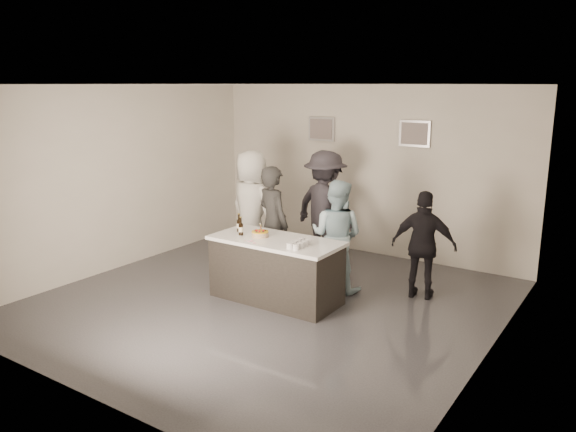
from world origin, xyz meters
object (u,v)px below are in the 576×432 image
(beer_bottle_b, at_px, (241,226))
(person_guest_left, at_px, (252,209))
(person_main_blue, at_px, (336,236))
(person_guest_right, at_px, (424,245))
(person_guest_back, at_px, (325,208))
(cake, at_px, (260,234))
(bar_counter, at_px, (276,270))
(person_main_black, at_px, (273,223))
(beer_bottle_a, at_px, (239,223))

(beer_bottle_b, height_order, person_guest_left, person_guest_left)
(person_main_blue, height_order, person_guest_left, person_guest_left)
(person_guest_right, xyz_separation_m, person_guest_back, (-1.98, 0.63, 0.19))
(cake, distance_m, person_guest_back, 1.90)
(person_main_blue, bearing_deg, beer_bottle_b, 37.45)
(bar_counter, height_order, cake, cake)
(beer_bottle_b, distance_m, person_main_blue, 1.42)
(person_guest_right, bearing_deg, person_main_black, 2.70)
(cake, relative_size, person_guest_back, 0.13)
(cake, distance_m, person_guest_left, 1.45)
(bar_counter, relative_size, person_main_blue, 1.12)
(beer_bottle_b, distance_m, person_guest_right, 2.61)
(cake, relative_size, beer_bottle_b, 0.93)
(beer_bottle_b, relative_size, person_main_blue, 0.16)
(beer_bottle_a, relative_size, person_main_black, 0.14)
(beer_bottle_b, distance_m, person_main_black, 0.83)
(beer_bottle_b, xyz_separation_m, person_main_black, (-0.01, 0.82, -0.13))
(person_main_black, xyz_separation_m, person_main_blue, (1.04, 0.14, -0.07))
(cake, relative_size, person_guest_right, 0.16)
(bar_counter, relative_size, person_main_black, 1.03)
(person_guest_left, bearing_deg, person_main_black, 168.19)
(cake, xyz_separation_m, person_guest_right, (1.94, 1.27, -0.16))
(cake, bearing_deg, bar_counter, 4.98)
(bar_counter, bearing_deg, beer_bottle_a, 176.11)
(cake, height_order, person_guest_right, person_guest_right)
(person_main_blue, bearing_deg, person_main_black, 1.99)
(beer_bottle_a, xyz_separation_m, person_guest_back, (0.39, 1.83, -0.06))
(person_main_black, bearing_deg, beer_bottle_a, 100.26)
(person_main_blue, xyz_separation_m, person_guest_back, (-0.79, 1.03, 0.14))
(person_guest_left, bearing_deg, person_guest_right, -161.47)
(bar_counter, distance_m, person_main_black, 1.01)
(person_guest_back, bearing_deg, beer_bottle_a, 92.38)
(bar_counter, xyz_separation_m, cake, (-0.26, -0.02, 0.49))
(beer_bottle_a, distance_m, person_main_black, 0.70)
(person_guest_right, bearing_deg, beer_bottle_b, 20.66)
(beer_bottle_b, relative_size, person_guest_right, 0.17)
(person_guest_back, bearing_deg, person_guest_left, 56.23)
(cake, xyz_separation_m, beer_bottle_b, (-0.28, -0.08, 0.09))
(beer_bottle_a, bearing_deg, bar_counter, -3.89)
(beer_bottle_b, bearing_deg, person_main_blue, 42.94)
(person_main_blue, bearing_deg, person_guest_back, -57.94)
(beer_bottle_b, bearing_deg, cake, 16.55)
(person_guest_back, bearing_deg, cake, 105.69)
(cake, xyz_separation_m, person_guest_back, (-0.04, 1.90, 0.03))
(beer_bottle_b, bearing_deg, beer_bottle_a, 135.38)
(person_guest_left, bearing_deg, cake, 146.73)
(beer_bottle_b, bearing_deg, person_guest_left, 120.75)
(cake, relative_size, beer_bottle_a, 0.93)
(cake, distance_m, person_guest_right, 2.32)
(bar_counter, xyz_separation_m, person_main_blue, (0.49, 0.85, 0.38))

